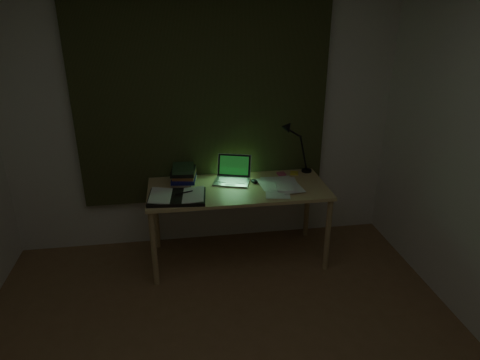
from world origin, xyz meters
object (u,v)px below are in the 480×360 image
object	(u,v)px
desk	(238,223)
book_stack	(183,174)
laptop	(232,171)
open_textbook	(177,196)
loose_papers	(279,187)
desk_lamp	(308,146)

from	to	relation	value
desk	book_stack	world-z (taller)	book_stack
laptop	open_textbook	distance (m)	0.55
book_stack	loose_papers	world-z (taller)	book_stack
open_textbook	laptop	bearing A→B (deg)	33.62
laptop	desk_lamp	size ratio (longest dim) A/B	0.68
laptop	book_stack	bearing A→B (deg)	-170.72
open_textbook	desk	bearing A→B (deg)	21.25
desk	laptop	distance (m)	0.48
desk_lamp	laptop	bearing A→B (deg)	-173.68
book_stack	loose_papers	bearing A→B (deg)	-16.35
desk	open_textbook	world-z (taller)	open_textbook
open_textbook	desk_lamp	size ratio (longest dim) A/B	0.91
loose_papers	desk_lamp	world-z (taller)	desk_lamp
book_stack	loose_papers	xyz separation A→B (m)	(0.80, -0.24, -0.07)
desk	laptop	xyz separation A→B (m)	(-0.04, 0.11, 0.46)
loose_papers	open_textbook	bearing A→B (deg)	-174.35
desk	desk_lamp	world-z (taller)	desk_lamp
desk	loose_papers	world-z (taller)	loose_papers
laptop	desk	bearing A→B (deg)	-52.82
laptop	loose_papers	size ratio (longest dim) A/B	1.01
desk	book_stack	distance (m)	0.65
loose_papers	desk_lamp	bearing A→B (deg)	43.95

